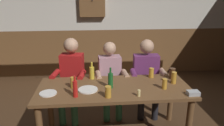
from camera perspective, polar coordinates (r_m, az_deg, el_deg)
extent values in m
cube|color=brown|center=(5.28, -2.21, 2.88)|extent=(6.21, 0.12, 1.08)
cube|color=brown|center=(2.86, 0.55, -6.65)|extent=(1.97, 0.81, 0.04)
cylinder|color=brown|center=(2.98, 19.42, -14.71)|extent=(0.08, 0.08, 0.70)
cylinder|color=brown|center=(3.36, -15.87, -10.42)|extent=(0.08, 0.08, 0.70)
cylinder|color=brown|center=(3.50, 15.05, -9.15)|extent=(0.08, 0.08, 0.70)
cube|color=#AD1919|center=(3.51, -10.28, -1.98)|extent=(0.37, 0.27, 0.54)
sphere|color=tan|center=(3.40, -10.66, 4.56)|extent=(0.22, 0.22, 0.22)
cylinder|color=#33724C|center=(3.44, -9.16, -6.86)|extent=(0.20, 0.45, 0.13)
cylinder|color=#33724C|center=(3.48, -12.21, -6.70)|extent=(0.20, 0.45, 0.13)
cylinder|color=#33724C|center=(3.38, -9.76, -12.54)|extent=(0.10, 0.10, 0.42)
cylinder|color=#33724C|center=(3.42, -12.91, -12.29)|extent=(0.10, 0.10, 0.42)
cylinder|color=#AD1919|center=(3.23, -7.89, -3.13)|extent=(0.12, 0.29, 0.08)
cylinder|color=#AD1919|center=(3.33, -14.71, -2.88)|extent=(0.12, 0.29, 0.08)
cube|color=#B78493|center=(3.51, -0.62, -2.10)|extent=(0.36, 0.24, 0.49)
sphere|color=tan|center=(3.40, -0.64, 3.85)|extent=(0.20, 0.20, 0.20)
cylinder|color=#33724C|center=(3.49, 1.28, -6.23)|extent=(0.15, 0.39, 0.13)
cylinder|color=#33724C|center=(3.46, -1.86, -6.43)|extent=(0.15, 0.39, 0.13)
cylinder|color=#33724C|center=(3.44, 1.81, -11.60)|extent=(0.10, 0.10, 0.42)
cylinder|color=#33724C|center=(3.42, -1.41, -11.84)|extent=(0.10, 0.10, 0.42)
cylinder|color=tan|center=(3.31, 3.52, -2.97)|extent=(0.10, 0.28, 0.08)
cylinder|color=tan|center=(3.25, -3.55, -3.37)|extent=(0.10, 0.28, 0.08)
cube|color=#6B2D66|center=(3.61, 8.79, -1.73)|extent=(0.41, 0.22, 0.50)
sphere|color=tan|center=(3.50, 9.08, 4.29)|extent=(0.22, 0.22, 0.22)
cylinder|color=black|center=(3.58, 10.78, -5.92)|extent=(0.15, 0.40, 0.13)
cylinder|color=black|center=(3.54, 7.25, -6.03)|extent=(0.15, 0.40, 0.13)
cylinder|color=black|center=(3.53, 11.20, -11.19)|extent=(0.10, 0.10, 0.42)
cylinder|color=black|center=(3.49, 7.57, -11.37)|extent=(0.10, 0.10, 0.42)
cylinder|color=tan|center=(3.43, 13.32, -2.61)|extent=(0.10, 0.28, 0.08)
cylinder|color=#6B2D66|center=(3.34, 5.62, -2.76)|extent=(0.10, 0.28, 0.08)
cylinder|color=#F9E08C|center=(2.61, 7.02, -7.80)|extent=(0.04, 0.04, 0.08)
cube|color=#B2B7BC|center=(2.80, 20.40, -7.34)|extent=(0.14, 0.10, 0.05)
cylinder|color=white|center=(2.77, -6.29, -6.91)|extent=(0.25, 0.25, 0.01)
cylinder|color=white|center=(2.77, -16.33, -7.59)|extent=(0.21, 0.21, 0.01)
cylinder|color=#195923|center=(2.79, -0.39, -4.62)|extent=(0.06, 0.06, 0.20)
cylinder|color=#195923|center=(2.74, -0.40, -1.98)|extent=(0.02, 0.02, 0.08)
cylinder|color=red|center=(2.59, -9.58, -6.69)|extent=(0.06, 0.06, 0.20)
cylinder|color=red|center=(2.54, -9.73, -4.01)|extent=(0.03, 0.03, 0.06)
cylinder|color=gold|center=(3.10, -5.28, -2.60)|extent=(0.07, 0.07, 0.17)
cylinder|color=gold|center=(3.06, -5.34, -0.44)|extent=(0.03, 0.03, 0.07)
cylinder|color=gold|center=(2.56, -1.04, -7.51)|extent=(0.07, 0.07, 0.14)
cylinder|color=gold|center=(2.85, 13.54, -5.30)|extent=(0.06, 0.06, 0.13)
cylinder|color=#4C2D19|center=(3.21, 15.41, -2.65)|extent=(0.08, 0.08, 0.15)
cylinder|color=gold|center=(2.84, -10.15, -5.05)|extent=(0.06, 0.06, 0.15)
cylinder|color=gold|center=(3.05, 15.82, -3.71)|extent=(0.07, 0.07, 0.16)
cylinder|color=gold|center=(3.19, 10.22, -2.52)|extent=(0.07, 0.07, 0.14)
cube|color=brown|center=(4.97, -5.20, 15.95)|extent=(0.56, 0.12, 0.70)
sphere|color=black|center=(4.89, -5.19, 15.92)|extent=(0.03, 0.03, 0.03)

